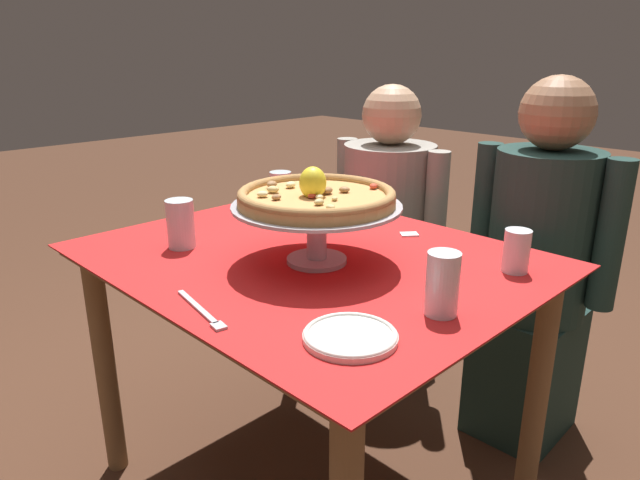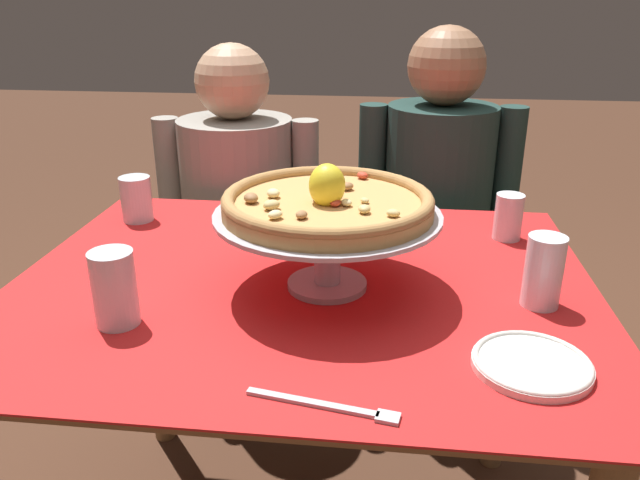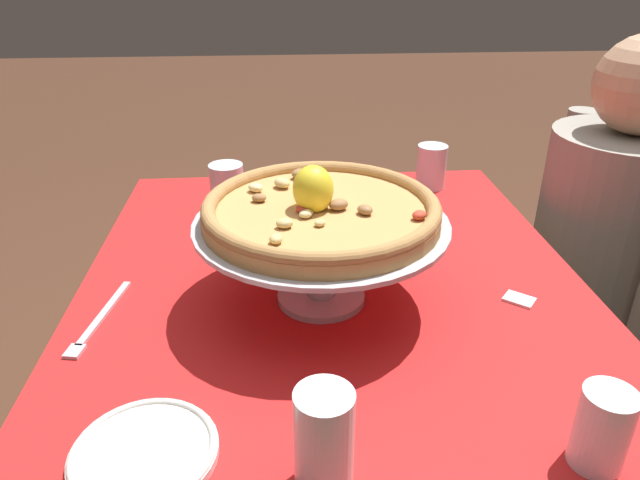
# 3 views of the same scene
# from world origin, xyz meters

# --- Properties ---
(dining_table) EXTENTS (1.14, 0.92, 0.74)m
(dining_table) POSITION_xyz_m (0.00, 0.00, 0.63)
(dining_table) COLOR olive
(dining_table) RESTS_ON ground
(pizza_stand) EXTENTS (0.42, 0.42, 0.15)m
(pizza_stand) POSITION_xyz_m (0.05, -0.03, 0.86)
(pizza_stand) COLOR #B7B7C1
(pizza_stand) RESTS_ON dining_table
(pizza) EXTENTS (0.39, 0.39, 0.10)m
(pizza) POSITION_xyz_m (0.05, -0.03, 0.91)
(pizza) COLOR tan
(pizza) RESTS_ON pizza_stand
(water_glass_side_right) EXTENTS (0.07, 0.07, 0.13)m
(water_glass_side_right) POSITION_xyz_m (0.44, -0.05, 0.80)
(water_glass_side_right) COLOR white
(water_glass_side_right) RESTS_ON dining_table
(water_glass_front_left) EXTENTS (0.07, 0.07, 0.13)m
(water_glass_front_left) POSITION_xyz_m (-0.29, -0.21, 0.80)
(water_glass_front_left) COLOR silver
(water_glass_front_left) RESTS_ON dining_table
(water_glass_back_left) EXTENTS (0.08, 0.08, 0.11)m
(water_glass_back_left) POSITION_xyz_m (-0.45, 0.29, 0.79)
(water_glass_back_left) COLOR silver
(water_glass_back_left) RESTS_ON dining_table
(water_glass_back_right) EXTENTS (0.06, 0.06, 0.11)m
(water_glass_back_right) POSITION_xyz_m (0.43, 0.27, 0.79)
(water_glass_back_right) COLOR white
(water_glass_back_right) RESTS_ON dining_table
(side_plate) EXTENTS (0.18, 0.18, 0.02)m
(side_plate) POSITION_xyz_m (0.39, -0.27, 0.75)
(side_plate) COLOR white
(side_plate) RESTS_ON dining_table
(dinner_fork) EXTENTS (0.22, 0.06, 0.01)m
(dinner_fork) POSITION_xyz_m (0.10, -0.40, 0.74)
(dinner_fork) COLOR #B7B7C1
(dinner_fork) RESTS_ON dining_table
(sugar_packet) EXTENTS (0.06, 0.06, 0.00)m
(sugar_packet) POSITION_xyz_m (0.08, 0.32, 0.74)
(sugar_packet) COLOR white
(sugar_packet) RESTS_ON dining_table
(diner_left) EXTENTS (0.51, 0.36, 1.13)m
(diner_left) POSITION_xyz_m (-0.31, 0.71, 0.55)
(diner_left) COLOR black
(diner_left) RESTS_ON ground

